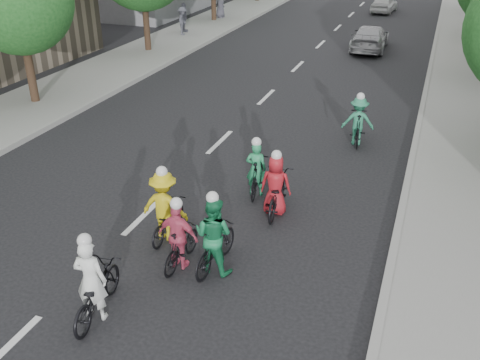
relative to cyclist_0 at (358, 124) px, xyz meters
The scene contains 17 objects.
ground 7.77m from the cyclist_0, 123.10° to the right, with size 120.00×120.00×0.00m, color black.
sidewalk_left 12.74m from the cyclist_0, 163.95° to the left, with size 4.00×80.00×0.15m, color gray.
curb_left 10.88m from the cyclist_0, 161.10° to the left, with size 0.18×80.00×0.18m, color #999993.
sidewalk_right 5.19m from the cyclist_0, 42.99° to the left, with size 4.00×80.00×0.15m, color gray.
curb_right 4.00m from the cyclist_0, 62.60° to the left, with size 0.18×80.00×0.18m, color #999993.
cyclist_0 is the anchor object (origin of this frame).
cyclist_1 10.52m from the cyclist_0, 107.86° to the right, with size 0.92×1.94×1.84m.
cyclist_2 4.80m from the cyclist_0, 114.08° to the right, with size 0.70×1.72×1.65m.
cyclist_3 8.08m from the cyclist_0, 102.18° to the right, with size 0.90×1.75×1.88m.
cyclist_4 7.86m from the cyclist_0, 114.24° to the right, with size 1.12×1.66×1.85m.
cyclist_5 8.42m from the cyclist_0, 106.78° to the right, with size 0.91×1.54×1.69m.
cyclist_6 5.28m from the cyclist_0, 103.05° to the right, with size 0.86×1.96×1.72m.
follow_car_lead 13.26m from the cyclist_0, 96.43° to the left, with size 1.79×4.41×1.28m, color #AAABAF.
follow_car_trail 25.42m from the cyclist_0, 94.91° to the left, with size 1.47×3.64×1.24m, color silver.
spectator_0 17.53m from the cyclist_0, 134.50° to the left, with size 1.03×0.59×1.60m, color #4A4A56.
spectator_1 18.32m from the cyclist_0, 133.40° to the left, with size 0.99×0.41×1.69m, color #484954.
spectator_2 22.24m from the cyclist_0, 123.74° to the left, with size 0.93×0.60×1.90m, color #45444F.
Camera 1 is at (6.27, -9.99, 6.90)m, focal length 40.00 mm.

